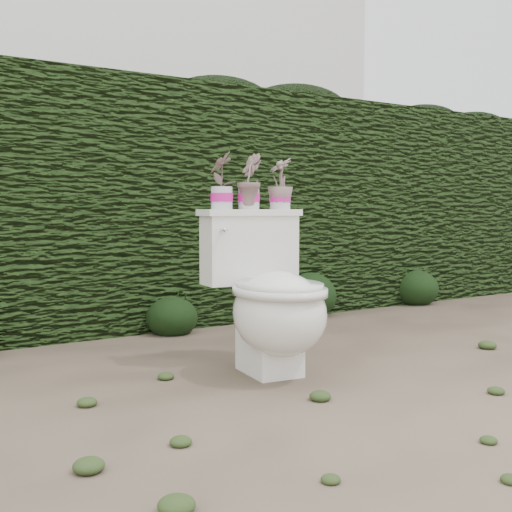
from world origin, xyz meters
TOP-DOWN VIEW (x-y plane):
  - ground at (0.00, 0.00)m, footprint 60.00×60.00m
  - hedge at (0.00, 1.60)m, footprint 8.00×1.00m
  - house_wall at (0.60, 6.00)m, footprint 8.00×3.50m
  - toilet at (0.05, -0.11)m, footprint 0.54×0.73m
  - potted_plant_left at (-0.07, 0.14)m, footprint 0.17×0.16m
  - potted_plant_center at (0.07, 0.13)m, footprint 0.17×0.18m
  - potted_plant_right at (0.25, 0.10)m, footprint 0.15×0.15m
  - liriope_clump_2 at (0.09, 1.05)m, footprint 0.32×0.32m
  - liriope_clump_3 at (1.21, 1.13)m, footprint 0.44×0.44m
  - liriope_clump_4 at (2.32, 1.11)m, footprint 0.39×0.39m

SIDE VIEW (x-z plane):
  - ground at x=0.00m, z-range 0.00..0.00m
  - liriope_clump_2 at x=0.09m, z-range 0.00..0.26m
  - liriope_clump_4 at x=2.32m, z-range 0.00..0.31m
  - liriope_clump_3 at x=1.21m, z-range 0.00..0.35m
  - toilet at x=0.05m, z-range -0.03..0.74m
  - hedge at x=0.00m, z-range 0.00..1.60m
  - potted_plant_right at x=0.25m, z-range 0.78..1.02m
  - potted_plant_center at x=0.07m, z-range 0.78..1.04m
  - potted_plant_left at x=-0.07m, z-range 0.78..1.04m
  - house_wall at x=0.60m, z-range 0.00..4.00m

